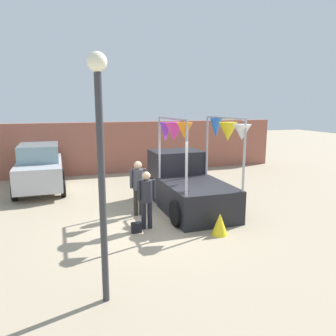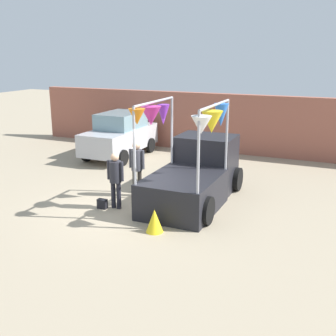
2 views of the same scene
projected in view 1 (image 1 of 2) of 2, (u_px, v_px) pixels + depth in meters
name	position (u px, v px, depth m)	size (l,w,h in m)	color
ground_plane	(159.00, 224.00, 9.60)	(60.00, 60.00, 0.00)	gray
vendor_truck	(186.00, 181.00, 11.19)	(2.53, 4.13, 3.08)	black
parked_car	(40.00, 168.00, 13.25)	(1.88, 4.00, 1.88)	#B7B7BC
person_customer	(146.00, 195.00, 9.08)	(0.53, 0.34, 1.64)	black
person_vendor	(138.00, 183.00, 10.21)	(0.53, 0.34, 1.73)	#2D2823
handbag	(136.00, 227.00, 8.95)	(0.28, 0.16, 0.28)	black
street_lamp	(100.00, 148.00, 5.34)	(0.32, 0.32, 4.25)	#333338
brick_boundary_wall	(114.00, 148.00, 16.67)	(18.00, 0.36, 2.60)	#9E5947
folded_kite_bundle_sunflower	(220.00, 224.00, 8.76)	(0.44, 0.44, 0.60)	yellow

